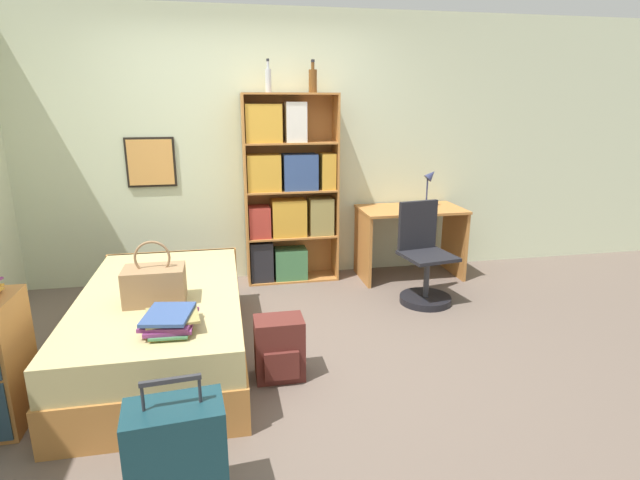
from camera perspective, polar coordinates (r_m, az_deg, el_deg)
ground_plane at (r=3.76m, az=-6.66°, el=-12.26°), size 14.00×14.00×0.00m
wall_back at (r=5.00m, az=-8.74°, el=10.21°), size 10.00×0.09×2.60m
bed at (r=3.69m, az=-17.46°, el=-9.19°), size 1.08×1.96×0.50m
handbag at (r=3.37m, az=-18.37°, el=-4.79°), size 0.38×0.24×0.41m
book_stack_on_bed at (r=2.98m, az=-16.75°, el=-8.79°), size 0.34×0.36×0.10m
suitcase at (r=2.42m, az=-15.97°, el=-22.96°), size 0.43×0.28×0.66m
bookcase at (r=4.89m, az=-3.88°, el=5.28°), size 0.90×0.30×1.83m
bottle_green at (r=4.80m, az=-5.94°, el=17.76°), size 0.06×0.06×0.30m
bottle_brown at (r=4.84m, az=-0.83°, el=17.81°), size 0.08×0.08×0.29m
desk at (r=5.14m, az=10.25°, el=1.11°), size 1.03×0.59×0.72m
desk_lamp at (r=5.16m, az=12.44°, el=6.57°), size 0.16×0.11×0.39m
desk_chair at (r=4.57m, az=11.78°, el=-3.42°), size 0.48×0.48×0.89m
backpack at (r=3.32m, az=-4.66°, el=-12.27°), size 0.31×0.25×0.41m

